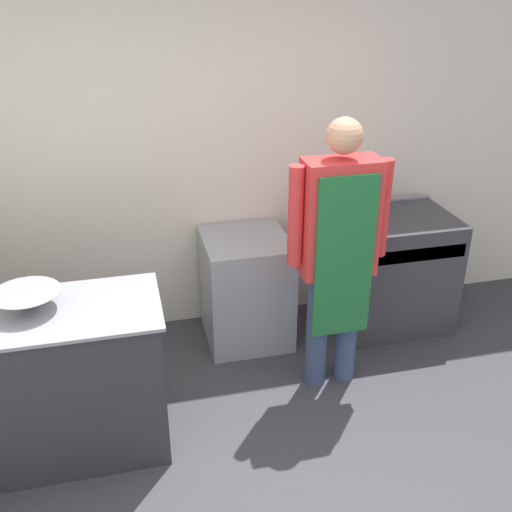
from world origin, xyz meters
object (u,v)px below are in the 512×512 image
(fridge_unit, at_px, (246,289))
(stock_pot, at_px, (369,196))
(person_cook, at_px, (338,244))
(mixing_bowl, at_px, (27,301))
(stove, at_px, (392,270))

(fridge_unit, bearing_deg, stock_pot, 4.38)
(fridge_unit, relative_size, stock_pot, 3.20)
(person_cook, relative_size, mixing_bowl, 5.00)
(mixing_bowl, bearing_deg, stock_pot, 21.52)
(fridge_unit, height_order, mixing_bowl, mixing_bowl)
(mixing_bowl, relative_size, stock_pot, 1.42)
(mixing_bowl, bearing_deg, person_cook, 5.78)
(person_cook, xyz_separation_m, stock_pot, (0.52, 0.72, -0.00))
(stock_pot, bearing_deg, stove, -32.02)
(stock_pot, bearing_deg, person_cook, -125.46)
(fridge_unit, distance_m, mixing_bowl, 1.68)
(stove, bearing_deg, stock_pot, 147.98)
(stove, distance_m, mixing_bowl, 2.65)
(fridge_unit, relative_size, mixing_bowl, 2.26)
(stove, distance_m, person_cook, 1.09)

